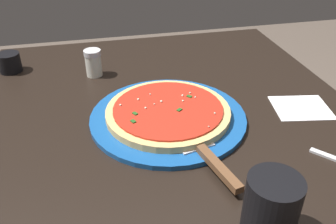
{
  "coord_description": "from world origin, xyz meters",
  "views": [
    {
      "loc": [
        0.68,
        -0.16,
        1.18
      ],
      "look_at": [
        0.02,
        -0.01,
        0.75
      ],
      "focal_mm": 38.42,
      "sensor_mm": 36.0,
      "label": 1
    }
  ],
  "objects_px": {
    "serving_plate": "(168,117)",
    "pizza_server": "(207,156)",
    "cup_tall_drink": "(271,209)",
    "napkin_folded_right": "(301,108)",
    "cup_small_sauce": "(9,63)",
    "pizza": "(168,112)",
    "parmesan_shaker": "(93,63)"
  },
  "relations": [
    {
      "from": "serving_plate",
      "to": "pizza_server",
      "type": "xyz_separation_m",
      "value": [
        0.16,
        0.04,
        0.01
      ]
    },
    {
      "from": "serving_plate",
      "to": "cup_tall_drink",
      "type": "height_order",
      "value": "cup_tall_drink"
    },
    {
      "from": "pizza_server",
      "to": "napkin_folded_right",
      "type": "bearing_deg",
      "value": 116.15
    },
    {
      "from": "pizza_server",
      "to": "cup_small_sauce",
      "type": "distance_m",
      "value": 0.66
    },
    {
      "from": "pizza",
      "to": "cup_small_sauce",
      "type": "height_order",
      "value": "cup_small_sauce"
    },
    {
      "from": "cup_small_sauce",
      "to": "napkin_folded_right",
      "type": "xyz_separation_m",
      "value": [
        0.37,
        0.7,
        -0.03
      ]
    },
    {
      "from": "pizza",
      "to": "pizza_server",
      "type": "height_order",
      "value": "pizza"
    },
    {
      "from": "napkin_folded_right",
      "to": "parmesan_shaker",
      "type": "relative_size",
      "value": 1.75
    },
    {
      "from": "pizza_server",
      "to": "parmesan_shaker",
      "type": "distance_m",
      "value": 0.47
    },
    {
      "from": "pizza_server",
      "to": "cup_small_sauce",
      "type": "xyz_separation_m",
      "value": [
        -0.51,
        -0.42,
        0.01
      ]
    },
    {
      "from": "pizza",
      "to": "pizza_server",
      "type": "bearing_deg",
      "value": 13.29
    },
    {
      "from": "pizza_server",
      "to": "pizza",
      "type": "bearing_deg",
      "value": -166.71
    },
    {
      "from": "cup_tall_drink",
      "to": "parmesan_shaker",
      "type": "bearing_deg",
      "value": -159.84
    },
    {
      "from": "cup_tall_drink",
      "to": "napkin_folded_right",
      "type": "xyz_separation_m",
      "value": [
        -0.32,
        0.25,
        -0.05
      ]
    },
    {
      "from": "cup_small_sauce",
      "to": "parmesan_shaker",
      "type": "height_order",
      "value": "parmesan_shaker"
    },
    {
      "from": "pizza",
      "to": "napkin_folded_right",
      "type": "distance_m",
      "value": 0.32
    },
    {
      "from": "serving_plate",
      "to": "parmesan_shaker",
      "type": "relative_size",
      "value": 4.73
    },
    {
      "from": "pizza_server",
      "to": "cup_tall_drink",
      "type": "height_order",
      "value": "cup_tall_drink"
    },
    {
      "from": "serving_plate",
      "to": "pizza_server",
      "type": "distance_m",
      "value": 0.17
    },
    {
      "from": "serving_plate",
      "to": "cup_small_sauce",
      "type": "distance_m",
      "value": 0.51
    },
    {
      "from": "serving_plate",
      "to": "cup_tall_drink",
      "type": "distance_m",
      "value": 0.35
    },
    {
      "from": "pizza",
      "to": "napkin_folded_right",
      "type": "height_order",
      "value": "pizza"
    },
    {
      "from": "pizza",
      "to": "napkin_folded_right",
      "type": "bearing_deg",
      "value": 85.86
    },
    {
      "from": "napkin_folded_right",
      "to": "parmesan_shaker",
      "type": "height_order",
      "value": "parmesan_shaker"
    },
    {
      "from": "cup_tall_drink",
      "to": "cup_small_sauce",
      "type": "bearing_deg",
      "value": -146.52
    },
    {
      "from": "napkin_folded_right",
      "to": "serving_plate",
      "type": "bearing_deg",
      "value": -94.14
    },
    {
      "from": "pizza",
      "to": "cup_small_sauce",
      "type": "distance_m",
      "value": 0.51
    },
    {
      "from": "cup_small_sauce",
      "to": "parmesan_shaker",
      "type": "bearing_deg",
      "value": 71.23
    },
    {
      "from": "parmesan_shaker",
      "to": "napkin_folded_right",
      "type": "bearing_deg",
      "value": 58.44
    },
    {
      "from": "pizza_server",
      "to": "parmesan_shaker",
      "type": "relative_size",
      "value": 3.03
    },
    {
      "from": "serving_plate",
      "to": "pizza_server",
      "type": "height_order",
      "value": "pizza_server"
    },
    {
      "from": "cup_tall_drink",
      "to": "cup_small_sauce",
      "type": "distance_m",
      "value": 0.82
    }
  ]
}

